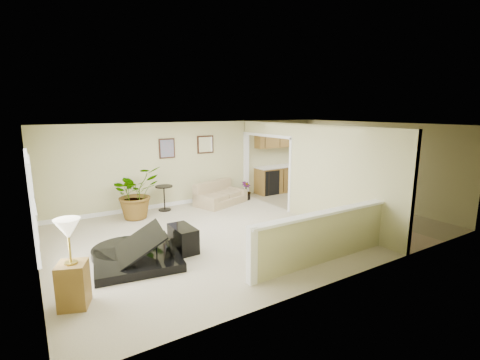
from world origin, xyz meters
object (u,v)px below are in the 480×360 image
piano_bench (183,239)px  loveseat (220,193)px  palm_plant (136,193)px  lamp_stand (72,270)px  small_plant (246,192)px  piano (132,232)px  accent_table (164,195)px

piano_bench → loveseat: 3.71m
piano_bench → loveseat: bearing=49.4°
palm_plant → lamp_stand: (-2.00, -3.84, -0.11)m
piano_bench → loveseat: loveseat is taller
loveseat → lamp_stand: size_ratio=1.37×
loveseat → lamp_stand: lamp_stand is taller
palm_plant → loveseat: bearing=1.8°
piano_bench → small_plant: 4.39m
piano → palm_plant: size_ratio=1.30×
piano → small_plant: 5.26m
piano_bench → palm_plant: 2.78m
piano → loveseat: bearing=48.6°
piano_bench → palm_plant: bearing=93.9°
piano → palm_plant: bearing=82.0°
loveseat → palm_plant: size_ratio=1.19×
palm_plant → piano_bench: bearing=-86.1°
piano → piano_bench: bearing=11.0°
piano → accent_table: 3.51m
loveseat → palm_plant: palm_plant is taller
piano → lamp_stand: size_ratio=1.49×
loveseat → palm_plant: bearing=162.2°
palm_plant → small_plant: palm_plant is taller
lamp_stand → palm_plant: bearing=62.5°
accent_table → small_plant: bearing=-4.2°
piano → accent_table: bearing=69.4°
piano → palm_plant: piano is taller
loveseat → small_plant: 0.95m
piano → small_plant: bearing=42.0°
palm_plant → lamp_stand: bearing=-117.5°
loveseat → piano: bearing=-159.9°
accent_table → piano_bench: bearing=-103.0°
accent_table → lamp_stand: lamp_stand is taller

